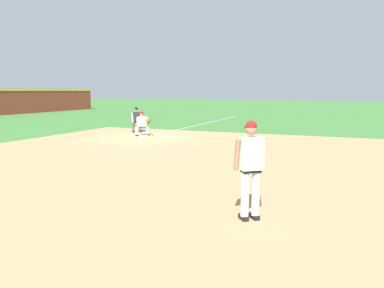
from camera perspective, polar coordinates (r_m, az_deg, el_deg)
ground_plane at (r=19.49m, az=-7.43°, el=1.00°), size 160.00×160.00×0.00m
infield_dirt_patch at (r=13.18m, az=-3.13°, el=-2.33°), size 18.00×18.00×0.01m
foul_line_stripe at (r=27.30m, az=1.70°, el=3.10°), size 17.34×0.10×0.00m
first_base_bag at (r=19.48m, az=-7.43°, el=1.13°), size 0.38×0.38×0.09m
baseball at (r=16.34m, az=-6.55°, el=-0.22°), size 0.07×0.07×0.07m
pitcher at (r=6.97m, az=8.95°, el=-3.01°), size 0.85×0.57×1.86m
first_baseman at (r=19.99m, az=-7.55°, el=3.28°), size 0.78×1.07×1.34m
umpire at (r=21.93m, az=-8.44°, el=3.85°), size 0.66×0.68×1.46m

